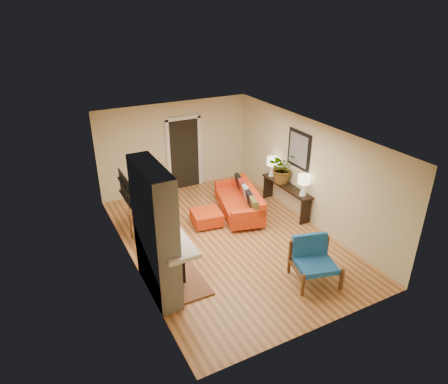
{
  "coord_description": "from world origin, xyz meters",
  "views": [
    {
      "loc": [
        -3.8,
        -7.11,
        5.1
      ],
      "look_at": [
        0.0,
        0.2,
        1.15
      ],
      "focal_mm": 32.0,
      "sensor_mm": 36.0,
      "label": 1
    }
  ],
  "objects": [
    {
      "name": "room_shell",
      "position": [
        0.6,
        2.63,
        1.24
      ],
      "size": [
        6.5,
        6.5,
        6.5
      ],
      "color": "#D78B52",
      "rests_on": "ground"
    },
    {
      "name": "fireplace",
      "position": [
        -2.0,
        -1.0,
        1.24
      ],
      "size": [
        1.09,
        1.68,
        2.6
      ],
      "color": "white",
      "rests_on": "ground"
    },
    {
      "name": "sofa",
      "position": [
        0.91,
        0.96,
        0.35
      ],
      "size": [
        1.34,
        2.17,
        0.79
      ],
      "color": "silver",
      "rests_on": "ground"
    },
    {
      "name": "ottoman",
      "position": [
        -0.15,
        0.85,
        0.21
      ],
      "size": [
        0.8,
        0.8,
        0.36
      ],
      "color": "silver",
      "rests_on": "ground"
    },
    {
      "name": "blue_chair",
      "position": [
        0.82,
        -2.08,
        0.48
      ],
      "size": [
        1.04,
        1.02,
        0.89
      ],
      "color": "brown",
      "rests_on": "ground"
    },
    {
      "name": "dining_table",
      "position": [
        -1.59,
        1.33,
        0.54
      ],
      "size": [
        1.0,
        1.55,
        0.82
      ],
      "color": "brown",
      "rests_on": "ground"
    },
    {
      "name": "console_table",
      "position": [
        2.07,
        0.6,
        0.58
      ],
      "size": [
        0.34,
        1.85,
        0.72
      ],
      "color": "black",
      "rests_on": "ground"
    },
    {
      "name": "lamp_near",
      "position": [
        2.07,
        -0.08,
        1.06
      ],
      "size": [
        0.3,
        0.3,
        0.54
      ],
      "color": "white",
      "rests_on": "console_table"
    },
    {
      "name": "lamp_far",
      "position": [
        2.07,
        1.31,
        1.06
      ],
      "size": [
        0.3,
        0.3,
        0.54
      ],
      "color": "white",
      "rests_on": "console_table"
    },
    {
      "name": "houseplant",
      "position": [
        2.06,
        0.82,
        1.15
      ],
      "size": [
        0.88,
        0.8,
        0.84
      ],
      "primitive_type": "imported",
      "rotation": [
        0.0,
        0.0,
        0.21
      ],
      "color": "#1E5919",
      "rests_on": "console_table"
    }
  ]
}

